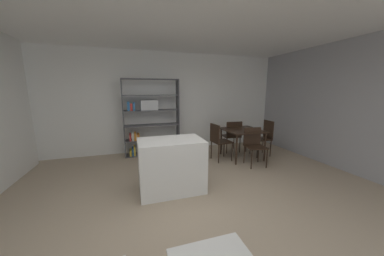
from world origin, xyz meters
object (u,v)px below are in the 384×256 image
open_bookshelf (148,117)px  dining_chair_island_side (218,139)px  dining_chair_window_side (264,135)px  dining_chair_near (254,143)px  dining_table (242,133)px  dining_chair_far (232,134)px  kitchen_island (171,165)px

open_bookshelf → dining_chair_island_side: open_bookshelf is taller
dining_chair_window_side → dining_chair_near: dining_chair_window_side is taller
dining_chair_window_side → dining_chair_near: (-0.67, -0.49, -0.03)m
dining_chair_island_side → open_bookshelf: bearing=52.3°
dining_table → dining_chair_island_side: bearing=-179.2°
open_bookshelf → dining_chair_far: 2.38m
dining_chair_far → dining_chair_island_side: size_ratio=0.96×
open_bookshelf → dining_chair_window_side: 3.16m
dining_chair_island_side → kitchen_island: bearing=123.0°
dining_table → dining_chair_near: 0.52m
dining_chair_near → kitchen_island: bearing=-156.0°
dining_chair_near → open_bookshelf: bearing=154.2°
dining_chair_window_side → dining_chair_near: size_ratio=1.09×
dining_chair_window_side → dining_chair_island_side: (-1.36, -0.00, 0.00)m
kitchen_island → dining_chair_far: 2.63m
dining_chair_far → dining_chair_near: 0.99m
dining_chair_near → dining_chair_island_side: 0.84m
dining_table → dining_chair_near: bearing=-88.6°
dining_table → open_bookshelf: bearing=156.0°
kitchen_island → dining_chair_near: bearing=16.4°
open_bookshelf → dining_chair_far: (2.27, -0.52, -0.50)m
dining_table → dining_chair_island_side: (-0.68, -0.01, -0.11)m
open_bookshelf → dining_chair_window_side: size_ratio=2.14×
dining_chair_far → dining_chair_island_side: 0.84m
dining_chair_island_side → dining_chair_far: bearing=-58.2°
kitchen_island → dining_chair_window_side: size_ratio=1.15×
dining_chair_island_side → dining_table: bearing=-94.4°
kitchen_island → dining_table: size_ratio=1.16×
dining_chair_window_side → kitchen_island: bearing=-64.8°
dining_table → dining_chair_window_side: bearing=-0.5°
open_bookshelf → dining_chair_window_side: open_bookshelf is taller
kitchen_island → dining_chair_near: size_ratio=1.25×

